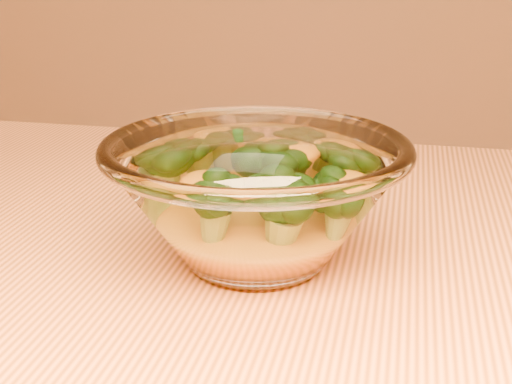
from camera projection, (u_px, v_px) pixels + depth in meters
glass_bowl at (256, 198)px, 0.44m from camera, size 0.19×0.19×0.09m
cheese_sauce at (256, 225)px, 0.45m from camera, size 0.11×0.11×0.03m
broccoli_heap at (257, 181)px, 0.45m from camera, size 0.13×0.12×0.05m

